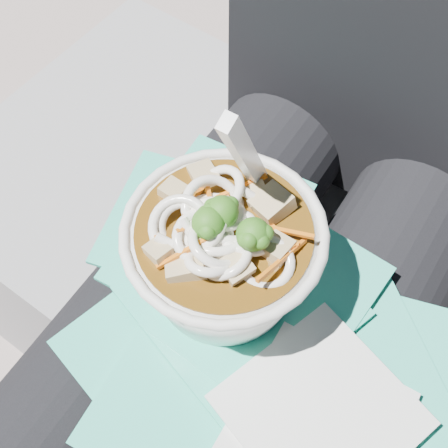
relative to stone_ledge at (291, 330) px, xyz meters
The scene contains 7 objects.
ground 0.28m from the stone_ledge, 90.00° to the right, with size 20.00×20.00×0.00m, color slate.
stone_ledge is the anchor object (origin of this frame).
lap 0.35m from the stone_ledge, 90.00° to the right, with size 0.34×0.48×0.16m.
person_body 0.34m from the stone_ledge, 90.00° to the right, with size 0.34×0.94×1.02m.
plastic_bag 0.44m from the stone_ledge, 85.27° to the right, with size 0.42×0.33×0.02m.
napkins 0.48m from the stone_ledge, 64.51° to the right, with size 0.17×0.17×0.01m.
udon_bowl 0.50m from the stone_ledge, 97.83° to the right, with size 0.17×0.17×0.21m.
Camera 1 is at (0.11, -0.22, 1.16)m, focal length 50.00 mm.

